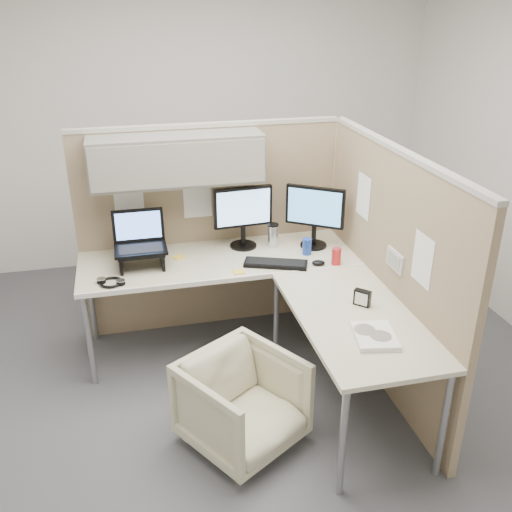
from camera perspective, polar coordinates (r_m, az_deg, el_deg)
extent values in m
plane|color=#44454B|center=(4.06, -0.56, -12.56)|extent=(4.50, 4.50, 0.00)
cube|color=#978163|center=(4.43, -4.49, 2.56)|extent=(2.00, 0.05, 1.60)
cube|color=#A8A399|center=(4.19, -4.86, 12.94)|extent=(2.00, 0.06, 0.03)
cube|color=slate|center=(4.06, -7.96, 9.59)|extent=(1.20, 0.34, 0.34)
cube|color=gray|center=(3.89, -7.67, 8.96)|extent=(1.18, 0.01, 0.30)
plane|color=white|center=(4.24, -12.65, 6.05)|extent=(0.26, 0.00, 0.26)
plane|color=white|center=(4.29, -5.87, 5.77)|extent=(0.26, 0.00, 0.26)
cube|color=#978163|center=(3.84, 12.96, -1.63)|extent=(0.05, 2.00, 1.60)
cube|color=#A8A399|center=(3.56, 14.20, 10.22)|extent=(0.06, 2.00, 0.03)
cube|color=#A8A399|center=(4.67, 7.72, 3.61)|extent=(0.06, 0.06, 1.60)
cube|color=silver|center=(3.64, 13.80, -0.43)|extent=(0.02, 0.20, 0.12)
cube|color=gray|center=(3.63, 13.60, -0.45)|extent=(0.00, 0.16, 0.09)
plane|color=white|center=(4.01, 10.69, 5.92)|extent=(0.00, 0.26, 0.26)
plane|color=white|center=(3.34, 16.30, -0.35)|extent=(0.00, 0.26, 0.26)
cube|color=beige|center=(4.13, -3.63, -0.36)|extent=(2.00, 0.68, 0.03)
cube|color=beige|center=(3.46, 9.87, -6.03)|extent=(0.68, 1.30, 0.03)
cube|color=white|center=(3.83, -2.74, -2.43)|extent=(2.00, 0.02, 0.03)
cylinder|color=gray|center=(4.02, -16.32, -8.10)|extent=(0.04, 0.04, 0.70)
cylinder|color=gray|center=(4.52, -16.14, -4.21)|extent=(0.04, 0.04, 0.70)
cylinder|color=gray|center=(3.13, 8.67, -17.95)|extent=(0.04, 0.04, 0.70)
cylinder|color=gray|center=(3.36, 18.27, -15.71)|extent=(0.04, 0.04, 0.70)
cylinder|color=gray|center=(4.12, 2.04, -6.13)|extent=(0.04, 0.04, 0.70)
imported|color=beige|center=(3.43, -1.36, -14.12)|extent=(0.81, 0.80, 0.62)
cylinder|color=black|center=(4.30, -1.28, 1.06)|extent=(0.20, 0.20, 0.02)
cylinder|color=black|center=(4.27, -1.29, 2.08)|extent=(0.04, 0.04, 0.15)
cube|color=black|center=(4.19, -1.32, 4.93)|extent=(0.44, 0.07, 0.30)
cube|color=#90BDF9|center=(4.17, -1.24, 4.84)|extent=(0.40, 0.03, 0.26)
cylinder|color=black|center=(4.33, 5.75, 1.10)|extent=(0.20, 0.20, 0.02)
cylinder|color=black|center=(4.30, 5.80, 2.11)|extent=(0.04, 0.04, 0.15)
cube|color=black|center=(4.22, 5.93, 4.94)|extent=(0.38, 0.28, 0.30)
cube|color=#55A3E9|center=(4.20, 5.85, 4.86)|extent=(0.33, 0.23, 0.26)
cube|color=black|center=(4.01, -11.43, 0.45)|extent=(0.31, 0.25, 0.02)
cube|color=black|center=(4.03, -13.37, -0.46)|extent=(0.02, 0.23, 0.13)
cube|color=black|center=(4.04, -9.36, -0.07)|extent=(0.02, 0.23, 0.13)
cube|color=black|center=(4.00, -11.45, 0.67)|extent=(0.36, 0.25, 0.02)
cube|color=black|center=(4.09, -11.70, 3.06)|extent=(0.36, 0.06, 0.23)
cube|color=#598CF2|center=(4.09, -11.69, 3.00)|extent=(0.31, 0.04, 0.19)
cube|color=black|center=(4.00, 1.99, -0.77)|extent=(0.46, 0.30, 0.02)
ellipsoid|color=black|center=(4.02, 6.26, -0.68)|extent=(0.11, 0.08, 0.03)
cylinder|color=silver|center=(4.28, 1.71, 2.02)|extent=(0.08, 0.08, 0.17)
cylinder|color=black|center=(4.24, 1.72, 3.14)|extent=(0.08, 0.08, 0.01)
cylinder|color=#B21E1E|center=(4.03, 8.04, -0.04)|extent=(0.07, 0.07, 0.12)
cylinder|color=#1E3FA5|center=(4.17, 5.12, 0.96)|extent=(0.07, 0.07, 0.12)
cube|color=yellow|center=(3.90, -1.73, -1.58)|extent=(0.08, 0.08, 0.01)
cube|color=yellow|center=(4.15, -7.73, -0.12)|extent=(0.10, 0.10, 0.01)
torus|color=black|center=(3.86, -14.29, -2.57)|extent=(0.20, 0.20, 0.02)
cylinder|color=black|center=(3.89, -15.21, -2.40)|extent=(0.06, 0.06, 0.03)
cylinder|color=black|center=(3.83, -13.37, -2.59)|extent=(0.06, 0.06, 0.03)
cube|color=white|center=(3.24, 11.78, -7.83)|extent=(0.27, 0.32, 0.03)
cylinder|color=silver|center=(3.22, 12.36, -7.81)|extent=(0.12, 0.12, 0.00)
cylinder|color=silver|center=(3.25, 10.80, -7.22)|extent=(0.12, 0.12, 0.00)
cube|color=black|center=(3.53, 10.58, -4.14)|extent=(0.10, 0.10, 0.10)
cube|color=white|center=(3.52, 10.48, -4.26)|extent=(0.06, 0.06, 0.08)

